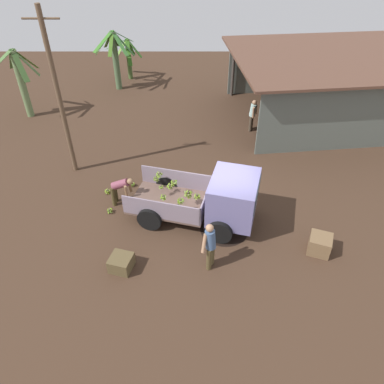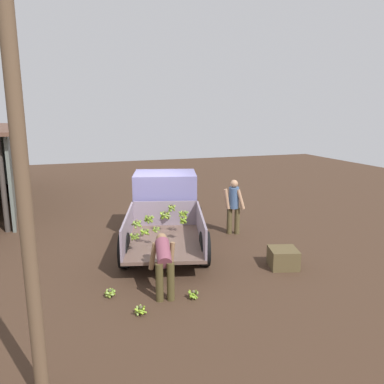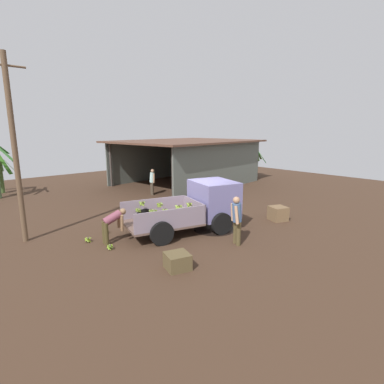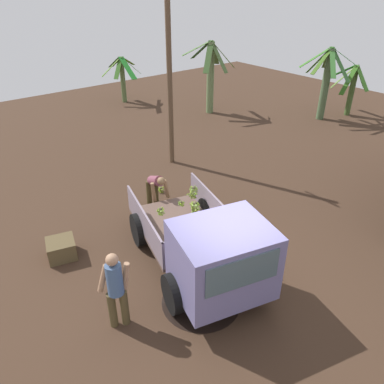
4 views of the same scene
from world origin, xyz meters
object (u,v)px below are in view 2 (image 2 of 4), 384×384
banana_bunch_on_ground_1 (140,310)px  wooden_crate_1 (181,200)px  banana_bunch_on_ground_2 (193,294)px  utility_pole (19,151)px  person_worker_loading (164,261)px  person_foreground_visitor (234,204)px  cargo_truck (165,204)px  banana_bunch_on_ground_0 (110,292)px  wooden_crate_0 (283,258)px

banana_bunch_on_ground_1 → wooden_crate_1: (7.33, -2.99, 0.20)m
banana_bunch_on_ground_2 → utility_pole: bearing=124.9°
person_worker_loading → utility_pole: bearing=144.4°
person_foreground_visitor → banana_bunch_on_ground_2: 4.37m
banana_bunch_on_ground_2 → cargo_truck: bearing=-6.3°
wooden_crate_1 → banana_bunch_on_ground_0: bearing=151.8°
person_foreground_visitor → wooden_crate_1: bearing=-145.8°
utility_pole → banana_bunch_on_ground_0: 4.20m
person_foreground_visitor → banana_bunch_on_ground_0: 5.06m
banana_bunch_on_ground_0 → wooden_crate_1: 7.31m
banana_bunch_on_ground_0 → cargo_truck: bearing=-31.3°
person_foreground_visitor → wooden_crate_0: (-2.69, -0.10, -0.71)m
utility_pole → wooden_crate_1: (8.96, -4.60, -2.96)m
person_foreground_visitor → person_worker_loading: (-3.14, 2.98, -0.21)m
person_worker_loading → wooden_crate_0: person_worker_loading is taller
banana_bunch_on_ground_1 → wooden_crate_0: size_ratio=0.38×
person_worker_loading → banana_bunch_on_ground_1: bearing=145.3°
wooden_crate_0 → person_foreground_visitor: bearing=2.2°
person_foreground_visitor → wooden_crate_1: person_foreground_visitor is taller
wooden_crate_0 → utility_pole: bearing=117.1°
banana_bunch_on_ground_0 → person_foreground_visitor: bearing=-54.5°
utility_pole → banana_bunch_on_ground_2: (1.91, -2.74, -3.16)m
utility_pole → person_foreground_visitor: bearing=-43.9°
banana_bunch_on_ground_2 → person_foreground_visitor: bearing=-35.2°
banana_bunch_on_ground_0 → banana_bunch_on_ground_1: banana_bunch_on_ground_1 is taller
person_foreground_visitor → wooden_crate_0: bearing=26.6°
utility_pole → banana_bunch_on_ground_1: utility_pole is taller
utility_pole → person_worker_loading: 4.07m
utility_pole → cargo_truck: bearing=-28.5°
cargo_truck → utility_pole: (-5.84, 3.17, 2.26)m
utility_pole → person_worker_loading: bearing=-44.3°
person_foreground_visitor → banana_bunch_on_ground_0: size_ratio=7.29×
cargo_truck → utility_pole: 7.02m
banana_bunch_on_ground_1 → banana_bunch_on_ground_0: bearing=27.4°
wooden_crate_0 → wooden_crate_1: bearing=6.5°
cargo_truck → banana_bunch_on_ground_0: size_ratio=20.08×
wooden_crate_0 → banana_bunch_on_ground_0: bearing=92.8°
person_worker_loading → banana_bunch_on_ground_0: person_worker_loading is taller
person_foreground_visitor → person_worker_loading: 4.33m
banana_bunch_on_ground_0 → wooden_crate_1: (6.44, -3.45, 0.21)m
banana_bunch_on_ground_1 → cargo_truck: bearing=-20.3°
cargo_truck → banana_bunch_on_ground_2: size_ratio=22.07×
person_worker_loading → banana_bunch_on_ground_2: 0.89m
banana_bunch_on_ground_1 → utility_pole: bearing=135.3°
wooden_crate_1 → banana_bunch_on_ground_1: bearing=157.8°
utility_pole → wooden_crate_0: utility_pole is taller
person_foreground_visitor → wooden_crate_0: person_foreground_visitor is taller
banana_bunch_on_ground_1 → wooden_crate_1: 7.92m
person_worker_loading → person_foreground_visitor: bearing=-34.9°
banana_bunch_on_ground_1 → person_foreground_visitor: bearing=-43.5°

